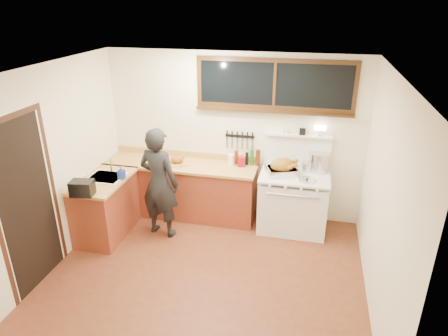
% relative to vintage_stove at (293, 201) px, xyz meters
% --- Properties ---
extents(ground_plane, '(4.00, 3.50, 0.02)m').
position_rel_vintage_stove_xyz_m(ground_plane, '(-1.00, -1.41, -0.48)').
color(ground_plane, '#592817').
extents(room_shell, '(4.10, 3.60, 2.65)m').
position_rel_vintage_stove_xyz_m(room_shell, '(-1.00, -1.41, 1.18)').
color(room_shell, '#EDE6CD').
rests_on(room_shell, ground).
extents(counter_back, '(2.44, 0.64, 1.00)m').
position_rel_vintage_stove_xyz_m(counter_back, '(-1.80, 0.04, -0.01)').
color(counter_back, maroon).
rests_on(counter_back, ground).
extents(counter_left, '(0.64, 1.09, 0.90)m').
position_rel_vintage_stove_xyz_m(counter_left, '(-2.70, -0.79, -0.01)').
color(counter_left, maroon).
rests_on(counter_left, ground).
extents(sink_unit, '(0.50, 0.45, 0.37)m').
position_rel_vintage_stove_xyz_m(sink_unit, '(-2.68, -0.71, 0.38)').
color(sink_unit, white).
rests_on(sink_unit, counter_left).
extents(vintage_stove, '(1.02, 0.74, 1.58)m').
position_rel_vintage_stove_xyz_m(vintage_stove, '(0.00, 0.00, 0.00)').
color(vintage_stove, white).
rests_on(vintage_stove, ground).
extents(back_window, '(2.32, 0.13, 0.77)m').
position_rel_vintage_stove_xyz_m(back_window, '(-0.40, 0.31, 1.60)').
color(back_window, black).
rests_on(back_window, room_shell).
extents(left_doorway, '(0.02, 1.04, 2.17)m').
position_rel_vintage_stove_xyz_m(left_doorway, '(-2.99, -1.96, 0.62)').
color(left_doorway, black).
rests_on(left_doorway, ground).
extents(knife_strip, '(0.46, 0.03, 0.28)m').
position_rel_vintage_stove_xyz_m(knife_strip, '(-0.90, 0.32, 0.84)').
color(knife_strip, black).
rests_on(knife_strip, room_shell).
extents(man, '(0.68, 0.52, 1.67)m').
position_rel_vintage_stove_xyz_m(man, '(-1.91, -0.59, 0.37)').
color(man, black).
rests_on(man, ground).
extents(soap_bottle, '(0.09, 0.10, 0.19)m').
position_rel_vintage_stove_xyz_m(soap_bottle, '(-2.43, -0.70, 0.53)').
color(soap_bottle, '#213BA6').
rests_on(soap_bottle, counter_left).
extents(toaster, '(0.32, 0.24, 0.20)m').
position_rel_vintage_stove_xyz_m(toaster, '(-2.70, -1.29, 0.53)').
color(toaster, black).
rests_on(toaster, counter_left).
extents(cutting_board, '(0.45, 0.40, 0.13)m').
position_rel_vintage_stove_xyz_m(cutting_board, '(-1.83, -0.00, 0.49)').
color(cutting_board, tan).
rests_on(cutting_board, counter_back).
extents(roast_turkey, '(0.54, 0.48, 0.25)m').
position_rel_vintage_stove_xyz_m(roast_turkey, '(-0.19, -0.02, 0.54)').
color(roast_turkey, silver).
rests_on(roast_turkey, vintage_stove).
extents(stockpot, '(0.33, 0.33, 0.29)m').
position_rel_vintage_stove_xyz_m(stockpot, '(0.33, 0.22, 0.58)').
color(stockpot, silver).
rests_on(stockpot, vintage_stove).
extents(saucepan, '(0.18, 0.30, 0.13)m').
position_rel_vintage_stove_xyz_m(saucepan, '(0.17, 0.20, 0.50)').
color(saucepan, silver).
rests_on(saucepan, vintage_stove).
extents(pot_lid, '(0.30, 0.30, 0.04)m').
position_rel_vintage_stove_xyz_m(pot_lid, '(0.18, -0.19, 0.45)').
color(pot_lid, silver).
rests_on(pot_lid, vintage_stove).
extents(coffee_tin, '(0.12, 0.10, 0.16)m').
position_rel_vintage_stove_xyz_m(coffee_tin, '(-0.84, 0.12, 0.51)').
color(coffee_tin, maroon).
rests_on(coffee_tin, counter_back).
extents(pitcher, '(0.12, 0.12, 0.18)m').
position_rel_vintage_stove_xyz_m(pitcher, '(-1.00, 0.12, 0.52)').
color(pitcher, white).
rests_on(pitcher, counter_back).
extents(bottle_cluster, '(0.40, 0.07, 0.26)m').
position_rel_vintage_stove_xyz_m(bottle_cluster, '(-0.74, 0.22, 0.55)').
color(bottle_cluster, black).
rests_on(bottle_cluster, counter_back).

